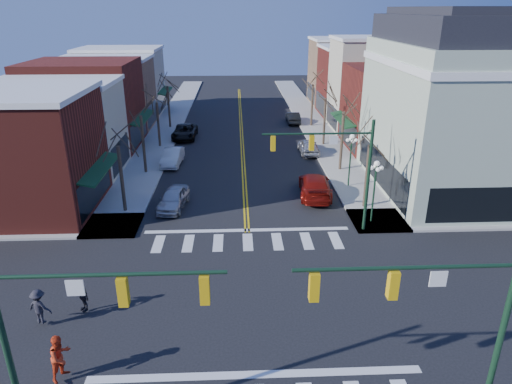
{
  "coord_description": "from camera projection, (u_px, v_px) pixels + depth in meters",
  "views": [
    {
      "loc": [
        -0.59,
        -18.31,
        13.2
      ],
      "look_at": [
        0.55,
        7.38,
        2.8
      ],
      "focal_mm": 32.0,
      "sensor_mm": 36.0,
      "label": 1
    }
  ],
  "objects": [
    {
      "name": "traffic_mast_near_left",
      "position": [
        67.0,
        326.0,
        13.09
      ],
      "size": [
        6.6,
        0.28,
        7.2
      ],
      "color": "#14331E",
      "rests_on": "ground"
    },
    {
      "name": "bldg_right_stucco",
      "position": [
        377.0,
        86.0,
        51.72
      ],
      "size": [
        10.0,
        7.0,
        10.0
      ],
      "primitive_type": "cube",
      "color": "#BAB49A",
      "rests_on": "ground"
    },
    {
      "name": "victorian_corner",
      "position": [
        468.0,
        104.0,
        33.54
      ],
      "size": [
        12.25,
        14.25,
        13.3
      ],
      "color": "#A4B49C",
      "rests_on": "ground"
    },
    {
      "name": "bldg_left_brick_a",
      "position": [
        15.0,
        155.0,
        30.68
      ],
      "size": [
        10.0,
        8.5,
        8.0
      ],
      "primitive_type": "cube",
      "color": "maroon",
      "rests_on": "ground"
    },
    {
      "name": "sidewalk_right",
      "position": [
        341.0,
        166.0,
        40.79
      ],
      "size": [
        3.5,
        70.0,
        0.15
      ],
      "primitive_type": "cube",
      "color": "#9E9B93",
      "rests_on": "ground"
    },
    {
      "name": "pedestrian_dark_b",
      "position": [
        39.0,
        307.0,
        20.08
      ],
      "size": [
        1.21,
        0.9,
        1.67
      ],
      "primitive_type": "imported",
      "rotation": [
        0.0,
        0.0,
        2.86
      ],
      "color": "black",
      "rests_on": "sidewalk_left"
    },
    {
      "name": "car_right_mid",
      "position": [
        308.0,
        146.0,
        44.27
      ],
      "size": [
        1.78,
        4.28,
        1.45
      ],
      "primitive_type": "imported",
      "rotation": [
        0.0,
        0.0,
        3.16
      ],
      "color": "#B0AFB4",
      "rests_on": "ground"
    },
    {
      "name": "traffic_mast_far_right",
      "position": [
        339.0,
        161.0,
        27.25
      ],
      "size": [
        6.6,
        0.28,
        7.2
      ],
      "color": "#14331E",
      "rests_on": "ground"
    },
    {
      "name": "bldg_right_tan",
      "position": [
        346.0,
        72.0,
        66.27
      ],
      "size": [
        10.0,
        8.0,
        9.0
      ],
      "primitive_type": "cube",
      "color": "#9C7656",
      "rests_on": "ground"
    },
    {
      "name": "bldg_right_brick_a",
      "position": [
        399.0,
        109.0,
        44.92
      ],
      "size": [
        10.0,
        8.5,
        8.0
      ],
      "primitive_type": "cube",
      "color": "maroon",
      "rests_on": "ground"
    },
    {
      "name": "traffic_mast_near_right",
      "position": [
        446.0,
        316.0,
        13.54
      ],
      "size": [
        6.6,
        0.28,
        7.2
      ],
      "color": "#14331E",
      "rests_on": "ground"
    },
    {
      "name": "tree_right_c",
      "position": [
        324.0,
        122.0,
        46.38
      ],
      "size": [
        0.24,
        0.24,
        4.83
      ],
      "primitive_type": "cylinder",
      "color": "#382B21",
      "rests_on": "ground"
    },
    {
      "name": "lamppost_midblock",
      "position": [
        351.0,
        151.0,
        35.05
      ],
      "size": [
        0.36,
        0.36,
        4.33
      ],
      "color": "#14331E",
      "rests_on": "ground"
    },
    {
      "name": "bldg_left_stucco_a",
      "position": [
        57.0,
        130.0,
        37.95
      ],
      "size": [
        10.0,
        7.0,
        7.5
      ],
      "primitive_type": "cube",
      "color": "#BAB49A",
      "rests_on": "ground"
    },
    {
      "name": "car_left_near",
      "position": [
        173.0,
        198.0,
        32.18
      ],
      "size": [
        2.24,
        4.37,
        1.42
      ],
      "primitive_type": "imported",
      "rotation": [
        0.0,
        0.0,
        -0.14
      ],
      "color": "#B2B2B7",
      "rests_on": "ground"
    },
    {
      "name": "ground",
      "position": [
        251.0,
        303.0,
        21.93
      ],
      "size": [
        160.0,
        160.0,
        0.0
      ],
      "primitive_type": "plane",
      "color": "black",
      "rests_on": "ground"
    },
    {
      "name": "bldg_left_stucco_b",
      "position": [
        122.0,
        82.0,
        60.05
      ],
      "size": [
        10.0,
        8.0,
        8.2
      ],
      "primitive_type": "cube",
      "color": "#BAB49A",
      "rests_on": "ground"
    },
    {
      "name": "bldg_left_tan",
      "position": [
        107.0,
        94.0,
        52.95
      ],
      "size": [
        10.0,
        7.5,
        7.8
      ],
      "primitive_type": "cube",
      "color": "#9C7656",
      "rests_on": "ground"
    },
    {
      "name": "car_right_near",
      "position": [
        315.0,
        186.0,
        34.24
      ],
      "size": [
        2.78,
        5.79,
        1.63
      ],
      "primitive_type": "imported",
      "rotation": [
        0.0,
        0.0,
        3.05
      ],
      "color": "maroon",
      "rests_on": "ground"
    },
    {
      "name": "pedestrian_dark_a",
      "position": [
        83.0,
        296.0,
        20.95
      ],
      "size": [
        0.9,
        0.91,
        1.54
      ],
      "primitive_type": "imported",
      "rotation": [
        0.0,
        0.0,
        -0.8
      ],
      "color": "black",
      "rests_on": "sidewalk_left"
    },
    {
      "name": "lamppost_corner",
      "position": [
        375.0,
        181.0,
        29.03
      ],
      "size": [
        0.36,
        0.36,
        4.33
      ],
      "color": "#14331E",
      "rests_on": "ground"
    },
    {
      "name": "tree_left_b",
      "position": [
        143.0,
        145.0,
        38.24
      ],
      "size": [
        0.24,
        0.24,
        5.04
      ],
      "primitive_type": "cylinder",
      "color": "#382B21",
      "rests_on": "ground"
    },
    {
      "name": "car_left_far",
      "position": [
        185.0,
        132.0,
        49.48
      ],
      "size": [
        2.57,
        5.28,
        1.45
      ],
      "primitive_type": "imported",
      "rotation": [
        0.0,
        0.0,
        -0.03
      ],
      "color": "black",
      "rests_on": "ground"
    },
    {
      "name": "bldg_right_brick_b",
      "position": [
        360.0,
        83.0,
        58.95
      ],
      "size": [
        10.0,
        8.0,
        8.5
      ],
      "primitive_type": "cube",
      "color": "maroon",
      "rests_on": "ground"
    },
    {
      "name": "sidewalk_left",
      "position": [
        144.0,
        169.0,
        40.07
      ],
      "size": [
        3.5,
        70.0,
        0.15
      ],
      "primitive_type": "cube",
      "color": "#9E9B93",
      "rests_on": "ground"
    },
    {
      "name": "tree_left_c",
      "position": [
        158.0,
        125.0,
        45.74
      ],
      "size": [
        0.24,
        0.24,
        4.55
      ],
      "primitive_type": "cylinder",
      "color": "#382B21",
      "rests_on": "ground"
    },
    {
      "name": "pedestrian_red_b",
      "position": [
        61.0,
        357.0,
        17.03
      ],
      "size": [
        1.05,
        1.14,
        1.88
      ],
      "primitive_type": "imported",
      "rotation": [
        0.0,
        0.0,
        1.1
      ],
      "color": "red",
      "rests_on": "sidewalk_left"
    },
    {
      "name": "tree_left_a",
      "position": [
        122.0,
        180.0,
        30.88
      ],
      "size": [
        0.24,
        0.24,
        4.76
      ],
      "primitive_type": "cylinder",
      "color": "#382B21",
      "rests_on": "ground"
    },
    {
      "name": "tree_left_d",
      "position": [
        169.0,
        107.0,
        53.09
      ],
      "size": [
        0.24,
        0.24,
        4.9
      ],
      "primitive_type": "cylinder",
      "color": "#382B21",
      "rests_on": "ground"
    },
    {
      "name": "bldg_left_brick_b",
      "position": [
        86.0,
        105.0,
        45.18
      ],
      "size": [
        10.0,
        9.0,
        8.5
      ],
      "primitive_type": "cube",
      "color": "maroon",
      "rests_on": "ground"
    },
    {
      "name": "car_right_far",
      "position": [
        293.0,
        118.0,
        56.0
      ],
      "size": [
        1.49,
        4.19,
        1.38
      ],
      "primitive_type": "imported",
      "rotation": [
        0.0,
        0.0,
        3.15
      ],
      "color": "black",
      "rests_on": "ground"
    },
    {
      "name": "tree_right_d",
      "position": [
        312.0,
        106.0,
        53.76
      ],
      "size": [
        0.24,
        0.24,
        4.97
      ],
      "primitive_type": "cylinder",
      "color": "#382B21",
      "rests_on": "ground"
    },
    {
      "name": "tree_right_b",
      "position": [
        342.0,
        142.0,
        38.9
      ],
      "size": [
        0.24,
        0.24,
        5.18
      ],
      "primitive_type": "cylinder",
      "color": "#382B21",
      "rests_on": "ground"
    },
    {
      "name": "car_left_mid",
      "position": [
        172.0,
        157.0,
        41.11
      ],
      "size": [
        1.78,
        4.47,
        1.45
      ],
      "primitive_type": "imported",
      "rotation": [
        0.0,
        0.0,
        -0.06
      ],
      "color": "silver",
      "rests_on": "ground"
    },
    {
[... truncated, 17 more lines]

